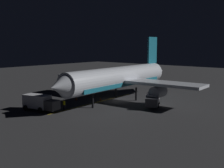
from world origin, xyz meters
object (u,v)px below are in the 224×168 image
(traffic_cone_near_left, at_px, (58,102))
(traffic_cone_near_right, at_px, (100,99))
(baggage_truck, at_px, (40,103))
(airliner, at_px, (121,78))
(catering_truck, at_px, (153,100))
(traffic_cone_under_wing, at_px, (77,99))
(ground_crew_worker, at_px, (64,105))

(traffic_cone_near_left, bearing_deg, traffic_cone_near_right, -120.84)
(baggage_truck, bearing_deg, airliner, -107.46)
(airliner, distance_m, catering_truck, 8.26)
(baggage_truck, height_order, traffic_cone_under_wing, baggage_truck)
(catering_truck, distance_m, traffic_cone_near_left, 17.24)
(ground_crew_worker, distance_m, traffic_cone_near_right, 9.54)
(airliner, xyz_separation_m, traffic_cone_near_left, (6.95, 9.68, -4.13))
(airliner, distance_m, baggage_truck, 16.25)
(ground_crew_worker, height_order, traffic_cone_under_wing, ground_crew_worker)
(baggage_truck, relative_size, catering_truck, 1.02)
(catering_truck, xyz_separation_m, traffic_cone_near_left, (14.54, 9.21, -0.92))
(traffic_cone_under_wing, bearing_deg, catering_truck, -160.71)
(baggage_truck, xyz_separation_m, catering_truck, (-12.39, -14.75, -0.16))
(airliner, distance_m, traffic_cone_under_wing, 9.52)
(traffic_cone_under_wing, bearing_deg, ground_crew_worker, 122.84)
(airliner, height_order, traffic_cone_near_right, airliner)
(traffic_cone_near_left, height_order, traffic_cone_near_right, same)
(traffic_cone_near_right, bearing_deg, baggage_truck, 80.91)
(airliner, xyz_separation_m, ground_crew_worker, (2.25, 12.22, -3.50))
(ground_crew_worker, bearing_deg, airliner, -100.43)
(catering_truck, xyz_separation_m, traffic_cone_near_right, (10.39, 2.24, -0.92))
(catering_truck, xyz_separation_m, ground_crew_worker, (9.85, 11.75, -0.28))
(catering_truck, bearing_deg, ground_crew_worker, 50.03)
(baggage_truck, relative_size, traffic_cone_near_right, 12.13)
(baggage_truck, height_order, catering_truck, baggage_truck)
(airliner, distance_m, traffic_cone_near_left, 12.61)
(traffic_cone_near_left, bearing_deg, catering_truck, -147.67)
(airliner, height_order, baggage_truck, airliner)
(traffic_cone_near_right, distance_m, traffic_cone_under_wing, 4.71)
(traffic_cone_near_left, bearing_deg, traffic_cone_under_wing, -94.39)
(baggage_truck, xyz_separation_m, traffic_cone_under_wing, (1.83, -9.77, -1.08))
(catering_truck, bearing_deg, airliner, -3.56)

